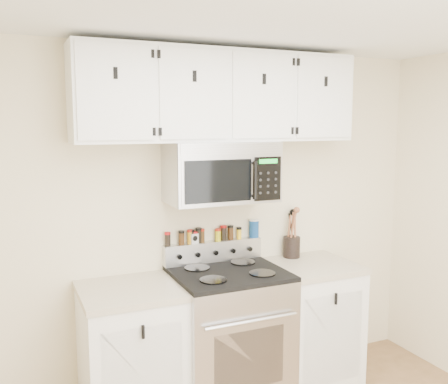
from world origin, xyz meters
The scene contains 20 objects.
back_wall centered at (0.00, 1.75, 1.25)m, with size 3.50×0.01×2.50m, color beige.
range centered at (0.00, 1.43, 0.49)m, with size 0.76×0.65×1.10m.
base_cabinet_left centered at (-0.69, 1.45, 0.46)m, with size 0.64×0.62×0.92m.
base_cabinet_right centered at (0.69, 1.45, 0.46)m, with size 0.64×0.62×0.92m.
microwave centered at (0.00, 1.55, 1.63)m, with size 0.76×0.44×0.42m.
upper_cabinets centered at (0.00, 1.58, 2.15)m, with size 2.00×0.35×0.62m.
utensil_crock centered at (0.65, 1.66, 1.02)m, with size 0.13×0.13×0.38m.
kitchen_timer centered at (-0.15, 1.71, 1.14)m, with size 0.06×0.05×0.07m, color silver.
salt_canister centered at (0.34, 1.71, 1.17)m, with size 0.08×0.08×0.14m.
spice_jar_0 centered at (-0.35, 1.71, 1.15)m, with size 0.04×0.04×0.10m.
spice_jar_1 centered at (-0.25, 1.71, 1.15)m, with size 0.04×0.04×0.10m.
spice_jar_2 centered at (-0.18, 1.71, 1.15)m, with size 0.04×0.04×0.10m.
spice_jar_3 centered at (-0.17, 1.71, 1.15)m, with size 0.04×0.04×0.10m.
spice_jar_4 centered at (-0.14, 1.71, 1.14)m, with size 0.04×0.04×0.09m.
spice_jar_5 centered at (-0.11, 1.71, 1.16)m, with size 0.05×0.05×0.11m.
spice_jar_6 centered at (-0.09, 1.71, 1.15)m, with size 0.04×0.04×0.10m.
spice_jar_7 centered at (0.04, 1.71, 1.15)m, with size 0.04×0.04×0.09m.
spice_jar_8 centered at (0.08, 1.71, 1.16)m, with size 0.05×0.05×0.11m.
spice_jar_9 centered at (0.14, 1.71, 1.15)m, with size 0.04×0.04×0.11m.
spice_jar_10 centered at (0.21, 1.71, 1.14)m, with size 0.04×0.04×0.09m.
Camera 1 is at (-1.39, -1.61, 1.97)m, focal length 40.00 mm.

